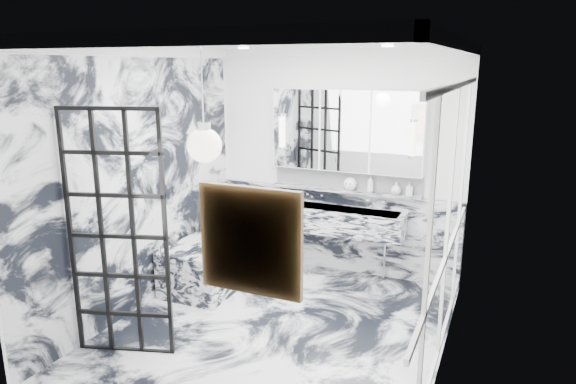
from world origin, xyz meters
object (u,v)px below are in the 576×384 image
at_px(crittall_door, 118,236).
at_px(bathtub, 221,257).
at_px(mirror_cabinet, 346,131).
at_px(trough_sink, 340,220).

xyz_separation_m(crittall_door, bathtub, (-0.06, 1.81, -0.85)).
distance_m(crittall_door, bathtub, 2.00).
height_order(mirror_cabinet, bathtub, mirror_cabinet).
bearing_deg(bathtub, mirror_cabinet, 32.06).
relative_size(mirror_cabinet, bathtub, 1.15).
relative_size(crittall_door, mirror_cabinet, 1.18).
height_order(trough_sink, bathtub, trough_sink).
xyz_separation_m(trough_sink, bathtub, (-1.33, -0.66, -0.45)).
bearing_deg(trough_sink, bathtub, -153.52).
distance_m(trough_sink, mirror_cabinet, 1.10).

